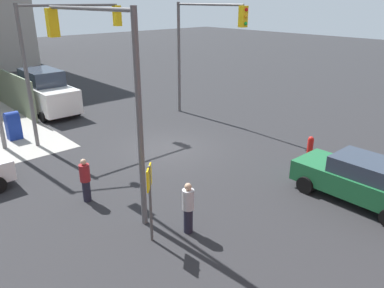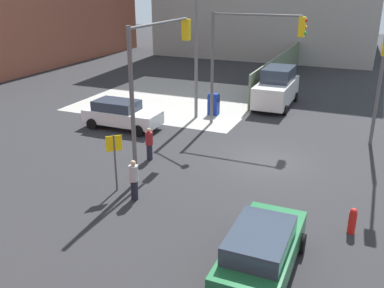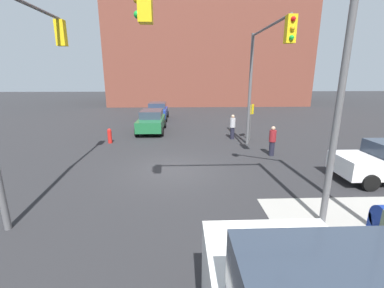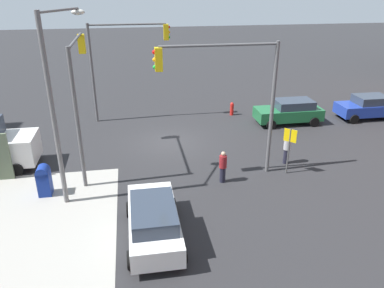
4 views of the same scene
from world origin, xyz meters
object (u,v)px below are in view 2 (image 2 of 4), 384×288
traffic_signal_nw_corner (157,65)px  street_lamp_corner (200,42)px  fire_hydrant (352,220)px  traffic_signal_se_corner (384,62)px  van_white_delivery (277,88)px  traffic_signal_ne_corner (246,48)px  pedestrian_crossing (149,143)px  sedan_green (261,250)px  hatchback_white (121,114)px  mailbox_blue (214,103)px  pedestrian_waiting (134,179)px

traffic_signal_nw_corner → street_lamp_corner: street_lamp_corner is taller
street_lamp_corner → fire_hydrant: size_ratio=8.51×
traffic_signal_se_corner → van_white_delivery: size_ratio=1.20×
traffic_signal_ne_corner → pedestrian_crossing: 8.00m
street_lamp_corner → sedan_green: street_lamp_corner is taller
hatchback_white → pedestrian_crossing: size_ratio=2.82×
traffic_signal_se_corner → mailbox_blue: (3.71, 9.50, -3.86)m
street_lamp_corner → van_white_delivery: (4.87, -3.68, -3.42)m
mailbox_blue → hatchback_white: size_ratio=0.32×
mailbox_blue → pedestrian_waiting: size_ratio=0.86×
traffic_signal_nw_corner → sedan_green: bearing=-133.3°
fire_hydrant → van_white_delivery: bearing=21.9°
fire_hydrant → van_white_delivery: van_white_delivery is taller
sedan_green → mailbox_blue: bearing=25.4°
van_white_delivery → hatchback_white: bearing=139.1°
traffic_signal_nw_corner → pedestrian_crossing: (0.32, 0.70, -3.82)m
fire_hydrant → sedan_green: sedan_green is taller
hatchback_white → traffic_signal_ne_corner: bearing=-65.8°
fire_hydrant → van_white_delivery: (14.89, 6.00, 0.79)m
sedan_green → van_white_delivery: van_white_delivery is taller
fire_hydrant → traffic_signal_se_corner: bearing=-2.3°
mailbox_blue → pedestrian_crossing: pedestrian_crossing is taller
traffic_signal_nw_corner → pedestrian_crossing: traffic_signal_nw_corner is taller
pedestrian_crossing → fire_hydrant: bearing=105.4°
traffic_signal_ne_corner → hatchback_white: size_ratio=1.44×
traffic_signal_nw_corner → traffic_signal_ne_corner: same height
mailbox_blue → sedan_green: bearing=-154.6°
street_lamp_corner → pedestrian_crossing: size_ratio=5.01×
traffic_signal_se_corner → street_lamp_corner: street_lamp_corner is taller
sedan_green → hatchback_white: bearing=47.7°
van_white_delivery → traffic_signal_se_corner: bearing=-139.6°
traffic_signal_nw_corner → traffic_signal_se_corner: (4.82, -9.00, -0.02)m
fire_hydrant → sedan_green: 4.09m
street_lamp_corner → mailbox_blue: bearing=-22.0°
traffic_signal_se_corner → fire_hydrant: bearing=177.7°
street_lamp_corner → van_white_delivery: size_ratio=1.48×
traffic_signal_nw_corner → mailbox_blue: (8.52, 0.50, -3.88)m
traffic_signal_ne_corner → fire_hydrant: size_ratio=6.91×
traffic_signal_se_corner → street_lamp_corner: size_ratio=0.81×
sedan_green → pedestrian_crossing: bearing=48.2°
mailbox_blue → pedestrian_waiting: (-12.00, -1.20, 0.10)m
fire_hydrant → hatchback_white: 14.76m
pedestrian_crossing → mailbox_blue: bearing=-148.3°
mailbox_blue → pedestrian_crossing: 8.20m
traffic_signal_nw_corner → fire_hydrant: traffic_signal_nw_corner is taller
sedan_green → hatchback_white: 14.78m
street_lamp_corner → mailbox_blue: (1.18, -0.48, -3.94)m
street_lamp_corner → pedestrian_waiting: size_ratio=4.83×
traffic_signal_nw_corner → pedestrian_waiting: 5.19m
traffic_signal_ne_corner → pedestrian_crossing: (-6.50, 2.70, -3.79)m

